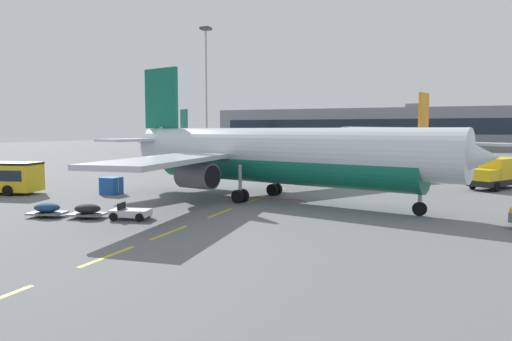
{
  "coord_description": "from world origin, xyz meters",
  "views": [
    {
      "loc": [
        32.46,
        -16.22,
        6.03
      ],
      "look_at": [
        16.76,
        24.31,
        2.22
      ],
      "focal_mm": 32.57,
      "sensor_mm": 36.0,
      "label": 1
    }
  ],
  "objects_px": {
    "uld_cargo_container": "(111,186)",
    "ground_power_truck": "(497,173)",
    "fuel_service_truck": "(390,166)",
    "apron_light_mast_near": "(206,79)",
    "airliner_mid_left": "(393,142)",
    "airliner_foreground": "(272,154)",
    "baggage_train": "(88,211)",
    "airliner_far_center": "(205,139)"
  },
  "relations": [
    {
      "from": "airliner_foreground",
      "to": "airliner_mid_left",
      "type": "distance_m",
      "value": 39.71
    },
    {
      "from": "airliner_foreground",
      "to": "fuel_service_truck",
      "type": "bearing_deg",
      "value": 70.22
    },
    {
      "from": "airliner_foreground",
      "to": "airliner_far_center",
      "type": "relative_size",
      "value": 1.15
    },
    {
      "from": "airliner_mid_left",
      "to": "uld_cargo_container",
      "type": "height_order",
      "value": "airliner_mid_left"
    },
    {
      "from": "ground_power_truck",
      "to": "baggage_train",
      "type": "relative_size",
      "value": 0.83
    },
    {
      "from": "fuel_service_truck",
      "to": "apron_light_mast_near",
      "type": "height_order",
      "value": "apron_light_mast_near"
    },
    {
      "from": "uld_cargo_container",
      "to": "ground_power_truck",
      "type": "bearing_deg",
      "value": 27.16
    },
    {
      "from": "ground_power_truck",
      "to": "airliner_mid_left",
      "type": "bearing_deg",
      "value": 117.76
    },
    {
      "from": "airliner_foreground",
      "to": "fuel_service_truck",
      "type": "relative_size",
      "value": 5.11
    },
    {
      "from": "uld_cargo_container",
      "to": "apron_light_mast_near",
      "type": "distance_m",
      "value": 49.12
    },
    {
      "from": "fuel_service_truck",
      "to": "baggage_train",
      "type": "relative_size",
      "value": 0.77
    },
    {
      "from": "airliner_foreground",
      "to": "ground_power_truck",
      "type": "relative_size",
      "value": 4.78
    },
    {
      "from": "airliner_far_center",
      "to": "ground_power_truck",
      "type": "relative_size",
      "value": 4.16
    },
    {
      "from": "baggage_train",
      "to": "apron_light_mast_near",
      "type": "distance_m",
      "value": 60.52
    },
    {
      "from": "airliner_far_center",
      "to": "fuel_service_truck",
      "type": "xyz_separation_m",
      "value": [
        48.49,
        -44.16,
        -2.11
      ]
    },
    {
      "from": "airliner_far_center",
      "to": "ground_power_truck",
      "type": "height_order",
      "value": "airliner_far_center"
    },
    {
      "from": "airliner_far_center",
      "to": "apron_light_mast_near",
      "type": "relative_size",
      "value": 1.18
    },
    {
      "from": "fuel_service_truck",
      "to": "uld_cargo_container",
      "type": "distance_m",
      "value": 33.18
    },
    {
      "from": "airliner_mid_left",
      "to": "fuel_service_truck",
      "type": "xyz_separation_m",
      "value": [
        1.2,
        -17.27,
        -2.47
      ]
    },
    {
      "from": "baggage_train",
      "to": "apron_light_mast_near",
      "type": "xyz_separation_m",
      "value": [
        -19.3,
        55.29,
        15.26
      ]
    },
    {
      "from": "fuel_service_truck",
      "to": "ground_power_truck",
      "type": "xyz_separation_m",
      "value": [
        11.11,
        -6.12,
        0.0
      ]
    },
    {
      "from": "ground_power_truck",
      "to": "uld_cargo_container",
      "type": "relative_size",
      "value": 4.45
    },
    {
      "from": "airliner_foreground",
      "to": "fuel_service_truck",
      "type": "xyz_separation_m",
      "value": [
        7.87,
        21.87,
        -2.3
      ]
    },
    {
      "from": "airliner_far_center",
      "to": "fuel_service_truck",
      "type": "bearing_deg",
      "value": -42.33
    },
    {
      "from": "airliner_far_center",
      "to": "airliner_mid_left",
      "type": "bearing_deg",
      "value": -29.62
    },
    {
      "from": "airliner_foreground",
      "to": "baggage_train",
      "type": "distance_m",
      "value": 15.58
    },
    {
      "from": "fuel_service_truck",
      "to": "uld_cargo_container",
      "type": "xyz_separation_m",
      "value": [
        -23.19,
        -23.72,
        -0.85
      ]
    },
    {
      "from": "airliner_mid_left",
      "to": "ground_power_truck",
      "type": "bearing_deg",
      "value": -62.24
    },
    {
      "from": "ground_power_truck",
      "to": "baggage_train",
      "type": "height_order",
      "value": "ground_power_truck"
    },
    {
      "from": "airliner_foreground",
      "to": "apron_light_mast_near",
      "type": "distance_m",
      "value": 52.92
    },
    {
      "from": "airliner_far_center",
      "to": "ground_power_truck",
      "type": "xyz_separation_m",
      "value": [
        59.6,
        -50.28,
        -2.11
      ]
    },
    {
      "from": "airliner_foreground",
      "to": "baggage_train",
      "type": "xyz_separation_m",
      "value": [
        -9.05,
        -12.21,
        -3.42
      ]
    },
    {
      "from": "baggage_train",
      "to": "uld_cargo_container",
      "type": "xyz_separation_m",
      "value": [
        -6.28,
        10.36,
        0.28
      ]
    },
    {
      "from": "airliner_foreground",
      "to": "airliner_mid_left",
      "type": "height_order",
      "value": "airliner_mid_left"
    },
    {
      "from": "airliner_far_center",
      "to": "apron_light_mast_near",
      "type": "distance_m",
      "value": 28.67
    },
    {
      "from": "fuel_service_truck",
      "to": "airliner_foreground",
      "type": "bearing_deg",
      "value": -109.78
    },
    {
      "from": "airliner_mid_left",
      "to": "fuel_service_truck",
      "type": "distance_m",
      "value": 17.49
    },
    {
      "from": "baggage_train",
      "to": "uld_cargo_container",
      "type": "relative_size",
      "value": 5.37
    },
    {
      "from": "airliner_far_center",
      "to": "baggage_train",
      "type": "xyz_separation_m",
      "value": [
        31.58,
        -78.24,
        -3.23
      ]
    },
    {
      "from": "baggage_train",
      "to": "ground_power_truck",
      "type": "bearing_deg",
      "value": 44.94
    },
    {
      "from": "airliner_foreground",
      "to": "ground_power_truck",
      "type": "height_order",
      "value": "airliner_foreground"
    },
    {
      "from": "apron_light_mast_near",
      "to": "ground_power_truck",
      "type": "bearing_deg",
      "value": -30.0
    }
  ]
}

